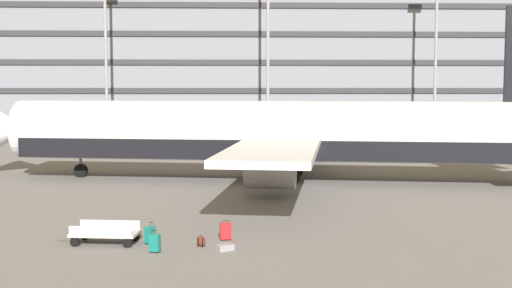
# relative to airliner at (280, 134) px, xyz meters

# --- Properties ---
(ground_plane) EXTENTS (600.00, 600.00, 0.00)m
(ground_plane) POSITION_rel_airliner_xyz_m (1.37, -1.98, -3.06)
(ground_plane) COLOR slate
(terminal_structure) EXTENTS (145.82, 14.23, 18.70)m
(terminal_structure) POSITION_rel_airliner_xyz_m (1.37, 52.60, 6.29)
(terminal_structure) COLOR slate
(terminal_structure) RESTS_ON ground_plane
(airliner) EXTENTS (41.28, 33.49, 11.15)m
(airliner) POSITION_rel_airliner_xyz_m (0.00, 0.00, 0.00)
(airliner) COLOR silver
(airliner) RESTS_ON ground_plane
(light_mast_left) EXTENTS (1.80, 0.50, 22.00)m
(light_mast_left) POSITION_rel_airliner_xyz_m (-18.23, 37.99, 9.64)
(light_mast_left) COLOR gray
(light_mast_left) RESTS_ON ground_plane
(light_mast_center_left) EXTENTS (1.80, 0.50, 25.58)m
(light_mast_center_left) POSITION_rel_airliner_xyz_m (1.29, 37.99, 11.47)
(light_mast_center_left) COLOR gray
(light_mast_center_left) RESTS_ON ground_plane
(light_mast_center_right) EXTENTS (1.80, 0.50, 21.27)m
(light_mast_center_right) POSITION_rel_airliner_xyz_m (21.85, 37.99, 9.26)
(light_mast_center_right) COLOR gray
(light_mast_center_right) RESTS_ON ground_plane
(suitcase_teal) EXTENTS (0.44, 0.49, 0.87)m
(suitcase_teal) POSITION_rel_airliner_xyz_m (-6.37, -17.49, -2.69)
(suitcase_teal) COLOR #147266
(suitcase_teal) RESTS_ON ground_plane
(suitcase_laid_flat) EXTENTS (0.43, 0.37, 0.86)m
(suitcase_laid_flat) POSITION_rel_airliner_xyz_m (-6.02, -18.90, -2.69)
(suitcase_laid_flat) COLOR #147266
(suitcase_laid_flat) RESTS_ON ground_plane
(suitcase_orange) EXTENTS (0.48, 0.29, 0.82)m
(suitcase_orange) POSITION_rel_airliner_xyz_m (-3.40, -17.03, -2.68)
(suitcase_orange) COLOR #B21E23
(suitcase_orange) RESTS_ON ground_plane
(suitcase_large) EXTENTS (0.74, 0.65, 0.23)m
(suitcase_large) POSITION_rel_airliner_xyz_m (-3.42, -18.70, -2.94)
(suitcase_large) COLOR gray
(suitcase_large) RESTS_ON ground_plane
(backpack_upright) EXTENTS (0.40, 0.36, 0.48)m
(backpack_upright) POSITION_rel_airliner_xyz_m (-4.33, -18.07, -2.85)
(backpack_upright) COLOR #592619
(backpack_upright) RESTS_ON ground_plane
(baggage_cart) EXTENTS (3.36, 1.61, 0.82)m
(baggage_cart) POSITION_rel_airliner_xyz_m (-8.14, -17.44, -2.63)
(baggage_cart) COLOR #B7B7BC
(baggage_cart) RESTS_ON ground_plane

